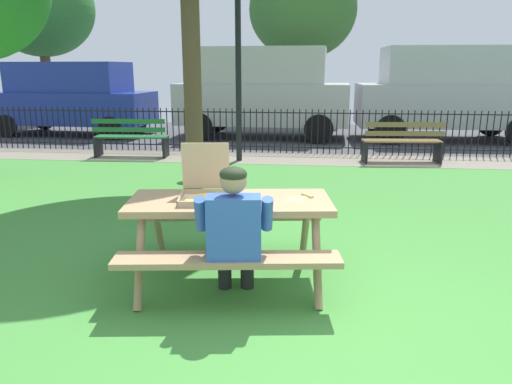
# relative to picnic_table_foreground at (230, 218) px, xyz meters

# --- Properties ---
(ground) EXTENTS (28.00, 11.73, 0.02)m
(ground) POSITION_rel_picnic_table_foreground_xyz_m (0.98, 0.97, -0.61)
(ground) COLOR #428939
(cobblestone_walkway) EXTENTS (28.00, 1.40, 0.01)m
(cobblestone_walkway) POSITION_rel_picnic_table_foreground_xyz_m (0.98, 6.14, -0.60)
(cobblestone_walkway) COLOR gray
(street_asphalt) EXTENTS (28.00, 6.09, 0.01)m
(street_asphalt) POSITION_rel_picnic_table_foreground_xyz_m (0.98, 9.89, -0.60)
(street_asphalt) COLOR #424247
(picnic_table_foreground) EXTENTS (1.97, 1.69, 0.79)m
(picnic_table_foreground) POSITION_rel_picnic_table_foreground_xyz_m (0.00, 0.00, 0.00)
(picnic_table_foreground) COLOR tan
(picnic_table_foreground) RESTS_ON ground
(pizza_box_open) EXTENTS (0.49, 0.52, 0.49)m
(pizza_box_open) POSITION_rel_picnic_table_foreground_xyz_m (-0.22, -0.01, 0.27)
(pizza_box_open) COLOR tan
(pizza_box_open) RESTS_ON picnic_table_foreground
(pizza_slice_on_table) EXTENTS (0.28, 0.26, 0.02)m
(pizza_slice_on_table) POSITION_rel_picnic_table_foreground_xyz_m (0.62, 0.12, 0.18)
(pizza_slice_on_table) COLOR #F8E171
(pizza_slice_on_table) RESTS_ON picnic_table_foreground
(adult_at_table) EXTENTS (0.63, 0.62, 1.19)m
(adult_at_table) POSITION_rel_picnic_table_foreground_xyz_m (0.12, -0.49, 0.06)
(adult_at_table) COLOR black
(adult_at_table) RESTS_ON ground
(iron_fence_streetside) EXTENTS (23.92, 0.03, 1.01)m
(iron_fence_streetside) POSITION_rel_picnic_table_foreground_xyz_m (0.98, 6.84, -0.08)
(iron_fence_streetside) COLOR black
(iron_fence_streetside) RESTS_ON ground
(park_bench_left) EXTENTS (1.62, 0.55, 0.85)m
(park_bench_left) POSITION_rel_picnic_table_foreground_xyz_m (-3.19, 6.00, -0.18)
(park_bench_left) COLOR #266834
(park_bench_left) RESTS_ON ground
(park_bench_center) EXTENTS (1.63, 0.59, 0.85)m
(park_bench_center) POSITION_rel_picnic_table_foreground_xyz_m (2.63, 6.00, -0.18)
(park_bench_center) COLOR brown
(park_bench_center) RESTS_ON ground
(lamp_post_walkway) EXTENTS (0.28, 0.28, 4.03)m
(lamp_post_walkway) POSITION_rel_picnic_table_foreground_xyz_m (-0.76, 5.83, 1.87)
(lamp_post_walkway) COLOR black
(lamp_post_walkway) RESTS_ON ground
(parked_car_left) EXTENTS (4.69, 2.14, 2.08)m
(parked_car_left) POSITION_rel_picnic_table_foreground_xyz_m (-6.19, 9.39, 0.50)
(parked_car_left) COLOR navy
(parked_car_left) RESTS_ON ground
(parked_car_center) EXTENTS (4.79, 2.27, 2.46)m
(parked_car_center) POSITION_rel_picnic_table_foreground_xyz_m (-0.58, 9.39, 0.71)
(parked_car_center) COLOR #BBB6B5
(parked_car_center) RESTS_ON ground
(parked_car_right) EXTENTS (4.73, 2.12, 2.46)m
(parked_car_right) POSITION_rel_picnic_table_foreground_xyz_m (4.37, 9.39, 0.71)
(parked_car_right) COLOR #B2B2B7
(parked_car_right) RESTS_ON ground
(far_tree_left) EXTENTS (3.93, 3.93, 5.85)m
(far_tree_left) POSITION_rel_picnic_table_foreground_xyz_m (-9.29, 13.66, 3.47)
(far_tree_left) COLOR brown
(far_tree_left) RESTS_ON ground
(far_tree_midleft) EXTENTS (3.75, 3.75, 5.58)m
(far_tree_midleft) POSITION_rel_picnic_table_foreground_xyz_m (0.39, 13.66, 3.28)
(far_tree_midleft) COLOR brown
(far_tree_midleft) RESTS_ON ground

